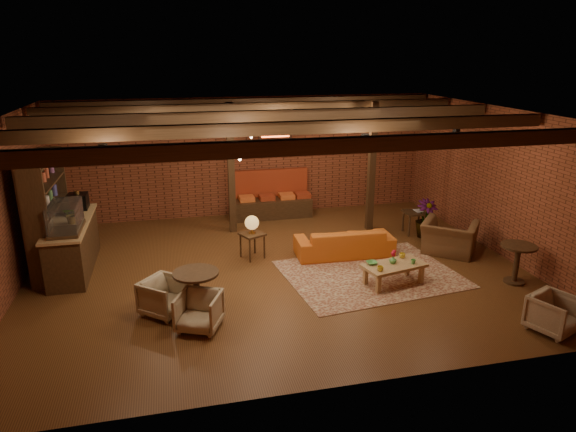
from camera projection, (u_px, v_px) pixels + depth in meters
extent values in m
plane|color=#432610|center=(278.00, 270.00, 10.67)|extent=(10.00, 10.00, 0.00)
cube|color=black|center=(277.00, 114.00, 9.68)|extent=(10.00, 8.00, 0.02)
cube|color=brown|center=(247.00, 157.00, 13.88)|extent=(10.00, 0.02, 3.20)
cube|color=brown|center=(343.00, 279.00, 6.47)|extent=(10.00, 0.02, 3.20)
cube|color=brown|center=(2.00, 213.00, 9.10)|extent=(0.02, 8.00, 3.20)
cube|color=brown|center=(500.00, 182.00, 11.25)|extent=(0.02, 8.00, 3.20)
cylinder|color=black|center=(262.00, 122.00, 11.27)|extent=(9.60, 0.12, 0.12)
cube|color=black|center=(231.00, 169.00, 12.45)|extent=(0.16, 0.16, 3.20)
cube|color=black|center=(372.00, 167.00, 12.63)|extent=(0.16, 0.16, 3.20)
imported|color=#337F33|center=(75.00, 210.00, 10.54)|extent=(0.35, 0.39, 0.30)
cube|color=#FF4D19|center=(275.00, 133.00, 12.95)|extent=(0.86, 0.06, 0.30)
cube|color=maroon|center=(370.00, 274.00, 10.46)|extent=(3.67, 2.97, 0.01)
imported|color=#BF591A|center=(344.00, 242.00, 11.34)|extent=(2.17, 0.92, 0.63)
cube|color=olive|center=(394.00, 266.00, 9.91)|extent=(1.31, 0.85, 0.06)
cube|color=olive|center=(378.00, 285.00, 9.58)|extent=(0.08, 0.08, 0.36)
cube|color=olive|center=(421.00, 275.00, 10.00)|extent=(0.08, 0.08, 0.36)
cube|color=olive|center=(366.00, 276.00, 9.95)|extent=(0.08, 0.08, 0.36)
cube|color=olive|center=(407.00, 267.00, 10.36)|extent=(0.08, 0.08, 0.36)
imported|color=gold|center=(380.00, 269.00, 9.58)|extent=(0.14, 0.14, 0.09)
imported|color=#4B9A46|center=(413.00, 262.00, 9.90)|extent=(0.12, 0.12, 0.09)
imported|color=gold|center=(402.00, 255.00, 10.19)|extent=(0.14, 0.14, 0.09)
imported|color=#4B9A46|center=(372.00, 263.00, 9.90)|extent=(0.25, 0.25, 0.05)
imported|color=#4B9A46|center=(393.00, 260.00, 9.92)|extent=(0.14, 0.14, 0.12)
sphere|color=red|center=(393.00, 254.00, 9.88)|extent=(0.10, 0.10, 0.10)
cube|color=black|center=(252.00, 234.00, 11.12)|extent=(0.61, 0.61, 0.04)
cylinder|color=black|center=(252.00, 246.00, 11.21)|extent=(0.04, 0.04, 0.53)
cylinder|color=#A87838|center=(252.00, 233.00, 11.11)|extent=(0.15, 0.15, 0.02)
cylinder|color=#A87838|center=(252.00, 229.00, 11.09)|extent=(0.04, 0.04, 0.22)
sphere|color=gold|center=(252.00, 223.00, 11.04)|extent=(0.31, 0.31, 0.31)
cylinder|color=black|center=(196.00, 273.00, 8.61)|extent=(0.77, 0.77, 0.04)
cylinder|color=black|center=(197.00, 294.00, 8.72)|extent=(0.11, 0.11, 0.75)
cylinder|color=black|center=(198.00, 314.00, 8.84)|extent=(0.46, 0.46, 0.04)
imported|color=beige|center=(164.00, 295.00, 8.80)|extent=(0.93, 0.93, 0.70)
imported|color=beige|center=(199.00, 310.00, 8.32)|extent=(0.86, 0.83, 0.68)
imported|color=brown|center=(450.00, 232.00, 11.40)|extent=(1.34, 1.29, 0.99)
cube|color=black|center=(415.00, 212.00, 12.63)|extent=(0.54, 0.54, 0.05)
cylinder|color=black|center=(414.00, 223.00, 12.72)|extent=(0.05, 0.05, 0.52)
imported|color=black|center=(415.00, 211.00, 12.62)|extent=(0.21, 0.27, 0.02)
cylinder|color=black|center=(519.00, 246.00, 9.86)|extent=(0.67, 0.67, 0.04)
cylinder|color=black|center=(516.00, 264.00, 9.97)|extent=(0.10, 0.10, 0.73)
cylinder|color=black|center=(514.00, 281.00, 10.09)|extent=(0.40, 0.40, 0.04)
imported|color=beige|center=(554.00, 312.00, 8.24)|extent=(0.86, 0.83, 0.69)
imported|color=#4C7F4C|center=(429.00, 181.00, 12.13)|extent=(1.69, 1.69, 2.80)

